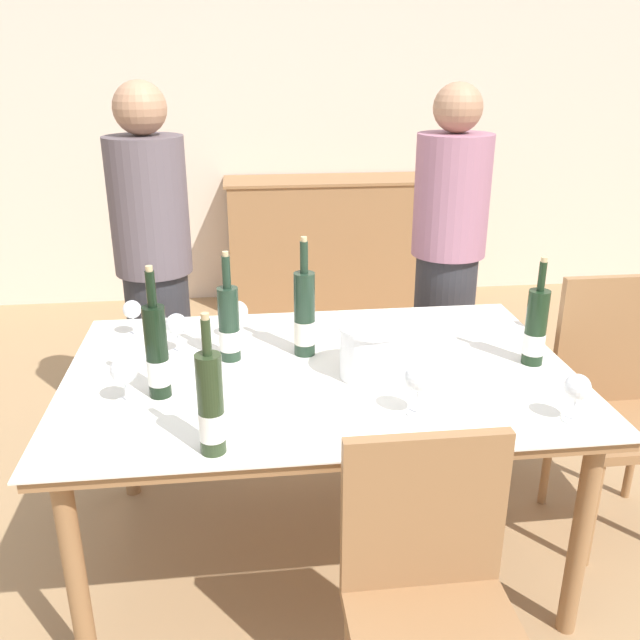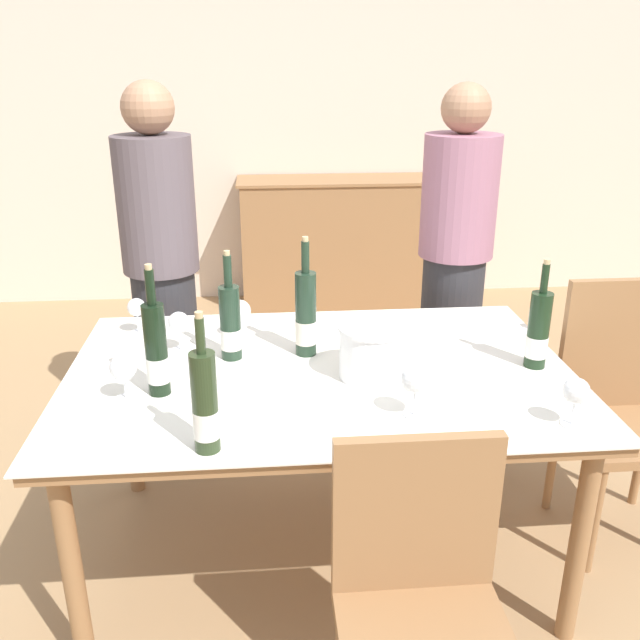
{
  "view_description": "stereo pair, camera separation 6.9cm",
  "coord_description": "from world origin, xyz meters",
  "px_view_note": "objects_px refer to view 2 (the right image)",
  "views": [
    {
      "loc": [
        -0.24,
        -2.05,
        1.74
      ],
      "look_at": [
        0.0,
        0.0,
        0.93
      ],
      "focal_mm": 38.0,
      "sensor_mm": 36.0,
      "label": 1
    },
    {
      "loc": [
        -0.18,
        -2.05,
        1.74
      ],
      "look_at": [
        0.0,
        0.0,
        0.93
      ],
      "focal_mm": 38.0,
      "sensor_mm": 36.0,
      "label": 2
    }
  ],
  "objects_px": {
    "wine_bottle_0": "(306,316)",
    "wine_bottle_3": "(156,351)",
    "wine_glass_2": "(240,312)",
    "wine_glass_4": "(576,393)",
    "wine_glass_1": "(137,309)",
    "wine_glass_5": "(123,369)",
    "person_host": "(163,276)",
    "person_guest_left": "(454,272)",
    "wine_glass_3": "(415,380)",
    "wine_bottle_2": "(205,405)",
    "chair_near_front": "(422,596)",
    "chair_right_end": "(621,396)",
    "ice_bucket": "(373,350)",
    "wine_glass_0": "(179,324)",
    "wine_bottle_1": "(538,332)",
    "wine_bottle_4": "(230,324)",
    "dining_table": "(320,387)",
    "sideboard_cabinet": "(348,243)"
  },
  "relations": [
    {
      "from": "wine_bottle_0",
      "to": "wine_bottle_3",
      "type": "bearing_deg",
      "value": -151.2
    },
    {
      "from": "wine_glass_2",
      "to": "wine_glass_4",
      "type": "xyz_separation_m",
      "value": [
        0.96,
        -0.74,
        0.0
      ]
    },
    {
      "from": "wine_glass_1",
      "to": "wine_glass_5",
      "type": "xyz_separation_m",
      "value": [
        0.05,
        -0.54,
        0.0
      ]
    },
    {
      "from": "person_host",
      "to": "person_guest_left",
      "type": "bearing_deg",
      "value": -1.16
    },
    {
      "from": "wine_glass_2",
      "to": "wine_glass_4",
      "type": "bearing_deg",
      "value": -37.57
    },
    {
      "from": "wine_glass_3",
      "to": "person_guest_left",
      "type": "relative_size",
      "value": 0.1
    },
    {
      "from": "wine_bottle_2",
      "to": "wine_glass_3",
      "type": "height_order",
      "value": "wine_bottle_2"
    },
    {
      "from": "chair_near_front",
      "to": "person_host",
      "type": "distance_m",
      "value": 1.86
    },
    {
      "from": "wine_bottle_0",
      "to": "person_guest_left",
      "type": "xyz_separation_m",
      "value": [
        0.72,
        0.69,
        -0.07
      ]
    },
    {
      "from": "chair_right_end",
      "to": "wine_glass_1",
      "type": "bearing_deg",
      "value": 170.87
    },
    {
      "from": "wine_bottle_0",
      "to": "person_host",
      "type": "xyz_separation_m",
      "value": [
        -0.59,
        0.71,
        -0.06
      ]
    },
    {
      "from": "person_guest_left",
      "to": "ice_bucket",
      "type": "bearing_deg",
      "value": -120.09
    },
    {
      "from": "wine_bottle_3",
      "to": "person_host",
      "type": "xyz_separation_m",
      "value": [
        -0.11,
        0.98,
        -0.06
      ]
    },
    {
      "from": "ice_bucket",
      "to": "wine_bottle_3",
      "type": "distance_m",
      "value": 0.68
    },
    {
      "from": "wine_bottle_3",
      "to": "chair_right_end",
      "type": "height_order",
      "value": "wine_bottle_3"
    },
    {
      "from": "wine_glass_0",
      "to": "wine_glass_4",
      "type": "bearing_deg",
      "value": -28.16
    },
    {
      "from": "wine_glass_4",
      "to": "person_guest_left",
      "type": "distance_m",
      "value": 1.25
    },
    {
      "from": "wine_bottle_1",
      "to": "wine_glass_3",
      "type": "xyz_separation_m",
      "value": [
        -0.48,
        -0.3,
        -0.01
      ]
    },
    {
      "from": "wine_bottle_4",
      "to": "chair_near_front",
      "type": "distance_m",
      "value": 1.1
    },
    {
      "from": "dining_table",
      "to": "wine_glass_1",
      "type": "bearing_deg",
      "value": 149.97
    },
    {
      "from": "wine_glass_1",
      "to": "wine_glass_5",
      "type": "height_order",
      "value": "wine_glass_5"
    },
    {
      "from": "sideboard_cabinet",
      "to": "wine_bottle_2",
      "type": "xyz_separation_m",
      "value": [
        -0.78,
        -3.2,
        0.42
      ]
    },
    {
      "from": "sideboard_cabinet",
      "to": "wine_bottle_1",
      "type": "relative_size",
      "value": 4.21
    },
    {
      "from": "dining_table",
      "to": "wine_glass_3",
      "type": "xyz_separation_m",
      "value": [
        0.25,
        -0.33,
        0.18
      ]
    },
    {
      "from": "wine_bottle_0",
      "to": "wine_glass_1",
      "type": "bearing_deg",
      "value": 158.63
    },
    {
      "from": "wine_glass_4",
      "to": "chair_right_end",
      "type": "xyz_separation_m",
      "value": [
        0.45,
        0.52,
        -0.3
      ]
    },
    {
      "from": "wine_glass_3",
      "to": "chair_right_end",
      "type": "xyz_separation_m",
      "value": [
        0.89,
        0.43,
        -0.32
      ]
    },
    {
      "from": "ice_bucket",
      "to": "chair_near_front",
      "type": "distance_m",
      "value": 0.8
    },
    {
      "from": "wine_glass_1",
      "to": "chair_near_front",
      "type": "xyz_separation_m",
      "value": [
        0.84,
        -1.17,
        -0.34
      ]
    },
    {
      "from": "wine_glass_1",
      "to": "wine_glass_4",
      "type": "bearing_deg",
      "value": -30.97
    },
    {
      "from": "wine_bottle_3",
      "to": "wine_glass_4",
      "type": "height_order",
      "value": "wine_bottle_3"
    },
    {
      "from": "wine_bottle_2",
      "to": "wine_glass_0",
      "type": "distance_m",
      "value": 0.68
    },
    {
      "from": "wine_bottle_0",
      "to": "chair_right_end",
      "type": "height_order",
      "value": "wine_bottle_0"
    },
    {
      "from": "person_host",
      "to": "wine_glass_4",
      "type": "bearing_deg",
      "value": -44.23
    },
    {
      "from": "wine_glass_2",
      "to": "chair_right_end",
      "type": "relative_size",
      "value": 0.15
    },
    {
      "from": "ice_bucket",
      "to": "wine_bottle_1",
      "type": "xyz_separation_m",
      "value": [
        0.56,
        0.03,
        0.03
      ]
    },
    {
      "from": "ice_bucket",
      "to": "wine_bottle_1",
      "type": "bearing_deg",
      "value": 3.32
    },
    {
      "from": "sideboard_cabinet",
      "to": "ice_bucket",
      "type": "bearing_deg",
      "value": -95.63
    },
    {
      "from": "dining_table",
      "to": "wine_glass_3",
      "type": "bearing_deg",
      "value": -53.53
    },
    {
      "from": "ice_bucket",
      "to": "wine_glass_1",
      "type": "relative_size",
      "value": 1.63
    },
    {
      "from": "wine_bottle_1",
      "to": "sideboard_cabinet",
      "type": "bearing_deg",
      "value": 95.98
    },
    {
      "from": "ice_bucket",
      "to": "wine_glass_0",
      "type": "relative_size",
      "value": 1.55
    },
    {
      "from": "wine_glass_5",
      "to": "wine_glass_2",
      "type": "bearing_deg",
      "value": 53.95
    },
    {
      "from": "wine_glass_1",
      "to": "person_host",
      "type": "bearing_deg",
      "value": 85.86
    },
    {
      "from": "wine_bottle_1",
      "to": "person_guest_left",
      "type": "height_order",
      "value": "person_guest_left"
    },
    {
      "from": "wine_bottle_4",
      "to": "wine_glass_2",
      "type": "bearing_deg",
      "value": 81.53
    },
    {
      "from": "sideboard_cabinet",
      "to": "wine_glass_4",
      "type": "height_order",
      "value": "sideboard_cabinet"
    },
    {
      "from": "wine_glass_4",
      "to": "chair_right_end",
      "type": "relative_size",
      "value": 0.15
    },
    {
      "from": "chair_near_front",
      "to": "person_guest_left",
      "type": "height_order",
      "value": "person_guest_left"
    },
    {
      "from": "wine_glass_5",
      "to": "person_host",
      "type": "distance_m",
      "value": 1.01
    }
  ]
}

